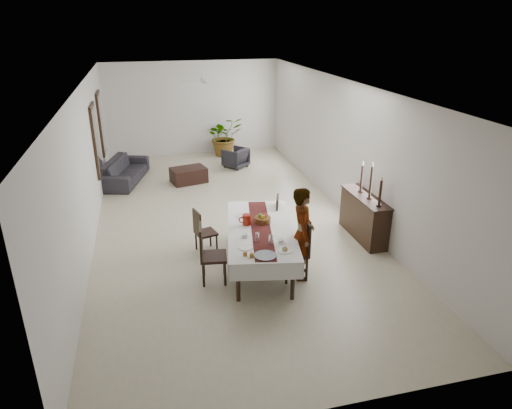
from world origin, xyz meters
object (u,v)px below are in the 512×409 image
Objects in this scene: dining_table_top at (261,230)px; sofa at (125,170)px; sideboard_body at (364,217)px; woman at (303,233)px; red_pitcher at (247,220)px.

dining_table_top reaches higher than sofa.
dining_table_top is 2.61m from sideboard_body.
woman is at bearing -136.73° from sofa.
sofa is (-3.31, 6.35, -0.55)m from woman.
dining_table_top is 6.39m from sofa.
woman is at bearing -41.45° from red_pitcher.
woman is at bearing -146.75° from sideboard_body.
sofa is (-5.18, 5.13, -0.14)m from sideboard_body.
woman is 0.77× the size of sofa.
dining_table_top is at bearing 63.51° from woman.
red_pitcher is 1.17m from woman.
sideboard_body is at bearing -41.85° from woman.
sideboard_body is 7.29m from sofa.
red_pitcher reaches higher than sideboard_body.
sideboard_body is (2.74, 0.45, -0.44)m from red_pitcher.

